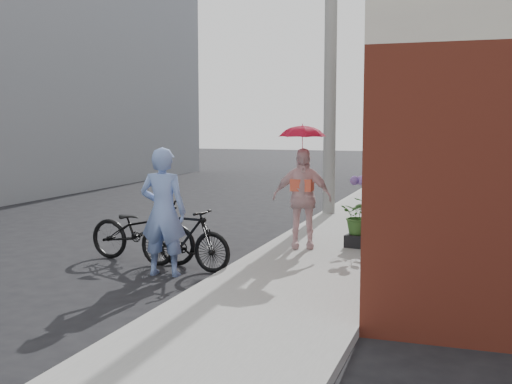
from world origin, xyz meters
The scene contains 11 objects.
ground centered at (0.00, 0.00, 0.00)m, with size 80.00×80.00×0.00m, color black.
sidewalk centered at (2.10, 2.00, 0.06)m, with size 2.20×24.00×0.12m, color gray.
curb centered at (0.94, 2.00, 0.06)m, with size 0.12×24.00×0.12m, color #9E9E99.
utility_pole centered at (1.10, 6.00, 3.50)m, with size 0.28×0.28×7.00m, color #9E9E99.
officer centered at (0.03, -0.21, 0.94)m, with size 0.68×0.45×1.87m, color #7B98DA.
bike_left centered at (-0.71, 0.49, 0.51)m, with size 0.67×1.93×1.01m, color black.
bike_right centered at (0.16, 0.20, 0.49)m, with size 0.46×1.62×0.97m, color black.
kimono_woman centered at (1.55, 1.86, 0.96)m, with size 0.98×0.41×1.68m, color beige.
parasol centered at (1.55, 1.86, 2.13)m, with size 0.75×0.75×0.66m, color red.
planter centered at (2.46, 2.24, 0.22)m, with size 0.40×0.40×0.21m, color black.
potted_plant centered at (2.46, 2.24, 0.66)m, with size 0.59×0.51×0.65m, color #366227.
Camera 1 is at (4.28, -8.47, 2.24)m, focal length 45.00 mm.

